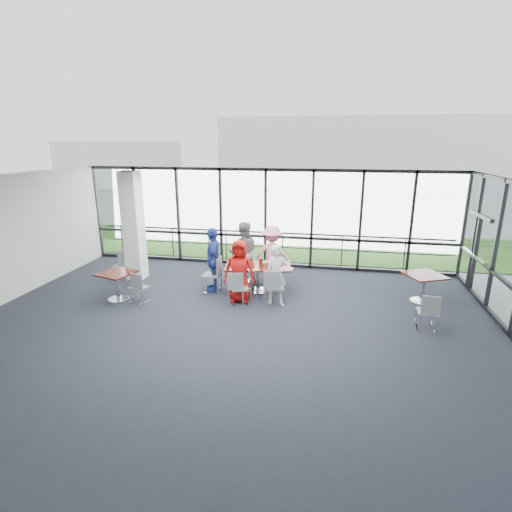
% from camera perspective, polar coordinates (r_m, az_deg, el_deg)
% --- Properties ---
extents(floor, '(12.00, 10.00, 0.02)m').
position_cam_1_polar(floor, '(8.86, -4.31, -10.94)').
color(floor, '#1F2230').
rests_on(floor, ground).
extents(ceiling, '(12.00, 10.00, 0.04)m').
position_cam_1_polar(ceiling, '(7.94, -4.80, 10.18)').
color(ceiling, white).
rests_on(ceiling, ground).
extents(wall_front, '(12.00, 0.10, 3.20)m').
position_cam_1_polar(wall_front, '(4.15, -24.70, -21.13)').
color(wall_front, silver).
rests_on(wall_front, ground).
extents(curtain_wall_back, '(12.00, 0.10, 3.20)m').
position_cam_1_polar(curtain_wall_back, '(13.00, 1.36, 5.41)').
color(curtain_wall_back, white).
rests_on(curtain_wall_back, ground).
extents(exit_door, '(0.12, 1.60, 2.10)m').
position_cam_1_polar(exit_door, '(12.34, 28.86, 0.18)').
color(exit_door, black).
rests_on(exit_door, ground).
extents(structural_column, '(0.50, 0.50, 3.20)m').
position_cam_1_polar(structural_column, '(12.30, -17.12, 4.08)').
color(structural_column, white).
rests_on(structural_column, ground).
extents(apron, '(80.00, 70.00, 0.02)m').
position_cam_1_polar(apron, '(18.18, 4.01, 3.25)').
color(apron, gray).
rests_on(apron, ground).
extents(grass_strip, '(80.00, 5.00, 0.01)m').
position_cam_1_polar(grass_strip, '(16.24, 3.13, 1.82)').
color(grass_strip, '#2D571C').
rests_on(grass_strip, ground).
extents(hangar_main, '(24.00, 10.00, 6.00)m').
position_cam_1_polar(hangar_main, '(39.65, 14.20, 14.17)').
color(hangar_main, white).
rests_on(hangar_main, ground).
extents(hangar_aux, '(10.00, 6.00, 4.00)m').
position_cam_1_polar(hangar_aux, '(40.95, -18.86, 12.45)').
color(hangar_aux, white).
rests_on(hangar_aux, ground).
extents(guard_rail, '(12.00, 0.06, 0.06)m').
position_cam_1_polar(guard_rail, '(13.82, 1.76, 1.38)').
color(guard_rail, '#2D2D33').
rests_on(guard_rail, ground).
extents(main_table, '(1.89, 1.23, 0.75)m').
position_cam_1_polar(main_table, '(10.92, 0.30, -2.04)').
color(main_table, '#3B1608').
rests_on(main_table, ground).
extents(side_table_left, '(1.00, 1.00, 0.75)m').
position_cam_1_polar(side_table_left, '(10.94, -19.27, -2.86)').
color(side_table_left, '#3B1608').
rests_on(side_table_left, ground).
extents(side_table_right, '(1.16, 1.16, 0.75)m').
position_cam_1_polar(side_table_right, '(11.05, 22.85, -2.99)').
color(side_table_right, '#3B1608').
rests_on(side_table_right, ground).
extents(diner_near_left, '(0.82, 0.56, 1.62)m').
position_cam_1_polar(diner_near_left, '(10.21, -2.40, -2.17)').
color(diner_near_left, '#AF0F0C').
rests_on(diner_near_left, ground).
extents(diner_near_right, '(0.64, 0.53, 1.52)m').
position_cam_1_polar(diner_near_right, '(10.12, 2.93, -2.67)').
color(diner_near_right, silver).
rests_on(diner_near_right, ground).
extents(diner_far_left, '(0.98, 0.73, 1.80)m').
position_cam_1_polar(diner_far_left, '(11.58, -1.82, 0.52)').
color(diner_far_left, slate).
rests_on(diner_far_left, ground).
extents(diner_far_right, '(1.14, 0.66, 1.69)m').
position_cam_1_polar(diner_far_right, '(11.58, 2.29, 0.24)').
color(diner_far_right, pink).
rests_on(diner_far_right, ground).
extents(diner_end, '(0.81, 1.15, 1.78)m').
position_cam_1_polar(diner_end, '(10.98, -6.11, -0.50)').
color(diner_end, '#274093').
rests_on(diner_end, ground).
extents(chair_main_nl, '(0.54, 0.54, 0.86)m').
position_cam_1_polar(chair_main_nl, '(10.14, -2.34, -4.60)').
color(chair_main_nl, gray).
rests_on(chair_main_nl, ground).
extents(chair_main_nr, '(0.52, 0.52, 0.91)m').
position_cam_1_polar(chair_main_nr, '(10.16, 2.70, -4.42)').
color(chair_main_nr, gray).
rests_on(chair_main_nr, ground).
extents(chair_main_fl, '(0.47, 0.47, 0.87)m').
position_cam_1_polar(chair_main_fl, '(11.78, -1.88, -1.59)').
color(chair_main_fl, gray).
rests_on(chair_main_fl, ground).
extents(chair_main_fr, '(0.55, 0.55, 0.90)m').
position_cam_1_polar(chair_main_fr, '(11.87, 2.68, -1.37)').
color(chair_main_fr, gray).
rests_on(chair_main_fr, ground).
extents(chair_main_end, '(0.47, 0.47, 0.95)m').
position_cam_1_polar(chair_main_end, '(11.01, -6.31, -2.72)').
color(chair_main_end, gray).
rests_on(chair_main_end, ground).
extents(chair_spare_la, '(0.49, 0.49, 0.80)m').
position_cam_1_polar(chair_spare_la, '(10.68, -16.42, -4.33)').
color(chair_spare_la, gray).
rests_on(chair_spare_la, ground).
extents(chair_spare_lb, '(0.53, 0.53, 0.84)m').
position_cam_1_polar(chair_spare_lb, '(12.49, -18.84, -1.50)').
color(chair_spare_lb, gray).
rests_on(chair_spare_lb, ground).
extents(chair_spare_r, '(0.44, 0.44, 0.83)m').
position_cam_1_polar(chair_spare_r, '(9.59, 23.25, -7.32)').
color(chair_spare_r, gray).
rests_on(chair_spare_r, ground).
extents(plate_nl, '(0.26, 0.26, 0.01)m').
position_cam_1_polar(plate_nl, '(10.64, -2.30, -1.72)').
color(plate_nl, white).
rests_on(plate_nl, main_table).
extents(plate_nr, '(0.26, 0.26, 0.01)m').
position_cam_1_polar(plate_nr, '(10.57, 3.04, -1.84)').
color(plate_nr, white).
rests_on(plate_nr, main_table).
extents(plate_fl, '(0.26, 0.26, 0.01)m').
position_cam_1_polar(plate_fl, '(11.16, -1.92, -0.86)').
color(plate_fl, white).
rests_on(plate_fl, main_table).
extents(plate_fr, '(0.24, 0.24, 0.01)m').
position_cam_1_polar(plate_fr, '(11.21, 2.80, -0.80)').
color(plate_fr, white).
rests_on(plate_fr, main_table).
extents(plate_end, '(0.25, 0.25, 0.01)m').
position_cam_1_polar(plate_end, '(10.92, -3.71, -1.27)').
color(plate_end, white).
rests_on(plate_end, main_table).
extents(tumbler_a, '(0.07, 0.07, 0.13)m').
position_cam_1_polar(tumbler_a, '(10.63, -0.94, -1.38)').
color(tumbler_a, white).
rests_on(tumbler_a, main_table).
extents(tumbler_b, '(0.07, 0.07, 0.13)m').
position_cam_1_polar(tumbler_b, '(10.64, 1.54, -1.37)').
color(tumbler_b, white).
rests_on(tumbler_b, main_table).
extents(tumbler_c, '(0.07, 0.07, 0.14)m').
position_cam_1_polar(tumbler_c, '(11.06, 0.63, -0.65)').
color(tumbler_c, white).
rests_on(tumbler_c, main_table).
extents(tumbler_d, '(0.08, 0.08, 0.15)m').
position_cam_1_polar(tumbler_d, '(10.78, -3.11, -1.12)').
color(tumbler_d, white).
rests_on(tumbler_d, main_table).
extents(menu_a, '(0.36, 0.34, 0.00)m').
position_cam_1_polar(menu_a, '(10.49, -0.37, -2.00)').
color(menu_a, silver).
rests_on(menu_a, main_table).
extents(menu_b, '(0.32, 0.23, 0.00)m').
position_cam_1_polar(menu_b, '(10.65, 4.50, -1.77)').
color(menu_b, silver).
rests_on(menu_b, main_table).
extents(menu_c, '(0.40, 0.38, 0.00)m').
position_cam_1_polar(menu_c, '(11.17, 1.04, -0.87)').
color(menu_c, silver).
rests_on(menu_c, main_table).
extents(condiment_caddy, '(0.10, 0.07, 0.04)m').
position_cam_1_polar(condiment_caddy, '(10.95, 0.74, -1.11)').
color(condiment_caddy, black).
rests_on(condiment_caddy, main_table).
extents(ketchup_bottle, '(0.06, 0.06, 0.18)m').
position_cam_1_polar(ketchup_bottle, '(10.90, 0.59, -0.80)').
color(ketchup_bottle, '#A0030D').
rests_on(ketchup_bottle, main_table).
extents(green_bottle, '(0.05, 0.05, 0.20)m').
position_cam_1_polar(green_bottle, '(10.91, 0.87, -0.74)').
color(green_bottle, '#1B6D26').
rests_on(green_bottle, main_table).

